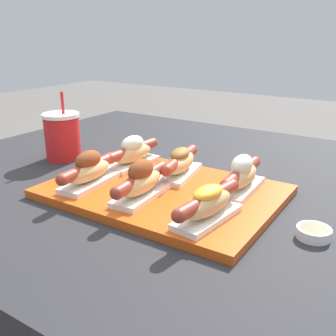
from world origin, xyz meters
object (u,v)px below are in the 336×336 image
at_px(hot_dog_0, 89,170).
at_px(hot_dog_1, 141,181).
at_px(hot_dog_2, 208,204).
at_px(drink_cup, 62,136).
at_px(hot_dog_4, 180,163).
at_px(serving_tray, 163,191).
at_px(hot_dog_3, 133,152).
at_px(hot_dog_5, 241,175).
at_px(sauce_bowl, 314,232).

bearing_deg(hot_dog_0, hot_dog_1, 3.03).
height_order(hot_dog_2, drink_cup, drink_cup).
relative_size(hot_dog_1, hot_dog_4, 1.01).
bearing_deg(hot_dog_1, drink_cup, 160.09).
bearing_deg(hot_dog_2, drink_cup, 164.06).
xyz_separation_m(serving_tray, hot_dog_1, (-0.01, -0.07, 0.05)).
bearing_deg(hot_dog_2, hot_dog_4, 133.42).
bearing_deg(hot_dog_0, hot_dog_3, 90.41).
distance_m(hot_dog_4, hot_dog_5, 0.16).
relative_size(hot_dog_4, sauce_bowl, 3.24).
bearing_deg(hot_dog_0, drink_cup, 148.85).
distance_m(serving_tray, hot_dog_1, 0.08).
distance_m(hot_dog_3, sauce_bowl, 0.49).
bearing_deg(hot_dog_2, hot_dog_0, 178.04).
distance_m(hot_dog_0, hot_dog_5, 0.33).
bearing_deg(sauce_bowl, drink_cup, 173.50).
relative_size(hot_dog_3, hot_dog_5, 1.00).
xyz_separation_m(hot_dog_1, hot_dog_3, (-0.14, 0.15, -0.00)).
height_order(hot_dog_2, hot_dog_4, hot_dog_4).
height_order(hot_dog_0, hot_dog_2, hot_dog_0).
bearing_deg(sauce_bowl, hot_dog_4, 163.58).
bearing_deg(hot_dog_2, hot_dog_1, 173.81).
relative_size(hot_dog_2, drink_cup, 1.03).
xyz_separation_m(hot_dog_3, hot_dog_5, (0.30, -0.01, 0.00)).
height_order(hot_dog_0, drink_cup, drink_cup).
bearing_deg(hot_dog_4, hot_dog_5, -2.82).
height_order(hot_dog_3, hot_dog_5, hot_dog_5).
distance_m(hot_dog_0, hot_dog_4, 0.21).
bearing_deg(hot_dog_5, drink_cup, -178.93).
bearing_deg(hot_dog_4, drink_cup, -177.29).
height_order(serving_tray, hot_dog_5, hot_dog_5).
bearing_deg(hot_dog_3, hot_dog_1, -47.43).
distance_m(serving_tray, drink_cup, 0.39).
height_order(hot_dog_3, hot_dog_4, hot_dog_3).
relative_size(hot_dog_0, drink_cup, 1.03).
distance_m(serving_tray, hot_dog_3, 0.17).
relative_size(hot_dog_2, hot_dog_5, 1.00).
bearing_deg(hot_dog_1, serving_tray, 83.50).
height_order(hot_dog_5, drink_cup, drink_cup).
relative_size(hot_dog_0, hot_dog_2, 1.00).
bearing_deg(drink_cup, hot_dog_0, -31.15).
distance_m(hot_dog_2, sauce_bowl, 0.19).
height_order(hot_dog_0, hot_dog_3, hot_dog_0).
xyz_separation_m(hot_dog_2, sauce_bowl, (0.17, 0.07, -0.04)).
xyz_separation_m(hot_dog_0, hot_dog_2, (0.30, -0.01, -0.00)).
bearing_deg(hot_dog_5, serving_tray, -152.84).
xyz_separation_m(hot_dog_0, sauce_bowl, (0.47, 0.06, -0.04)).
height_order(serving_tray, hot_dog_3, hot_dog_3).
distance_m(hot_dog_1, hot_dog_2, 0.16).
xyz_separation_m(serving_tray, hot_dog_2, (0.15, -0.09, 0.04)).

